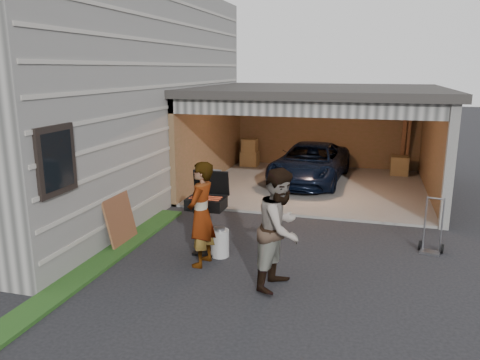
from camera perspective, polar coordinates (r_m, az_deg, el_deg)
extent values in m
plane|color=black|center=(8.05, -2.09, -11.55)|extent=(80.00, 80.00, 0.00)
cube|color=#474744|center=(13.72, -21.60, 9.80)|extent=(7.00, 11.00, 5.50)
cube|color=#193814|center=(8.18, -19.88, -11.75)|extent=(0.50, 8.00, 0.06)
cube|color=#605E59|center=(13.94, 9.07, -0.72)|extent=(6.50, 6.00, 0.06)
cube|color=brown|center=(16.56, 10.46, 6.12)|extent=(6.50, 0.15, 2.70)
cube|color=brown|center=(13.70, 22.60, 3.80)|extent=(0.15, 6.00, 2.70)
cube|color=brown|center=(14.38, -3.44, 5.23)|extent=(0.15, 6.00, 2.70)
cube|color=#2D2B28|center=(13.54, 9.51, 10.72)|extent=(6.80, 6.30, 0.20)
cube|color=#474744|center=(10.67, 7.66, 8.59)|extent=(6.50, 0.16, 0.36)
cube|color=beige|center=(11.86, 8.53, 9.53)|extent=(6.00, 2.40, 0.06)
cube|color=#474744|center=(10.82, 24.18, 1.32)|extent=(0.20, 0.18, 2.70)
cube|color=brown|center=(16.45, 1.18, 2.62)|extent=(0.60, 0.50, 0.50)
cube|color=brown|center=(16.37, 1.19, 4.25)|extent=(0.50, 0.45, 0.45)
cube|color=brown|center=(15.87, 18.85, 1.67)|extent=(0.55, 0.50, 0.60)
cube|color=#59311E|center=(16.33, 19.61, 4.93)|extent=(0.24, 0.43, 2.20)
imported|color=black|center=(14.23, 8.55, 1.84)|extent=(2.22, 4.27, 1.15)
imported|color=silver|center=(8.18, -4.74, -4.18)|extent=(0.51, 0.72, 1.87)
imported|color=#4B341D|center=(7.36, 4.93, -5.94)|extent=(0.94, 1.09, 1.93)
cube|color=black|center=(8.98, -4.05, -8.66)|extent=(0.44, 0.44, 0.05)
cylinder|color=black|center=(8.83, -4.10, -5.99)|extent=(0.07, 0.07, 0.88)
cube|color=black|center=(8.67, -4.15, -2.86)|extent=(0.69, 0.48, 0.21)
cube|color=#59595B|center=(8.65, -4.16, -2.30)|extent=(0.63, 0.42, 0.02)
cube|color=black|center=(8.86, -3.52, -0.32)|extent=(0.69, 0.12, 0.48)
cylinder|color=#B6B5B2|center=(8.74, -2.47, -7.68)|extent=(0.36, 0.36, 0.51)
cube|color=#59311E|center=(9.54, -14.41, -4.69)|extent=(0.25, 0.91, 1.01)
cube|color=slate|center=(9.63, 22.12, -8.17)|extent=(0.39, 0.30, 0.04)
cylinder|color=black|center=(9.73, 21.09, -7.39)|extent=(0.08, 0.18, 0.18)
cylinder|color=black|center=(9.69, 23.43, -7.70)|extent=(0.08, 0.18, 0.18)
cylinder|color=slate|center=(9.58, 21.61, -4.86)|extent=(0.03, 0.03, 1.05)
cylinder|color=slate|center=(9.55, 23.39, -5.08)|extent=(0.03, 0.03, 1.05)
cylinder|color=slate|center=(9.43, 22.77, -2.09)|extent=(0.30, 0.10, 0.03)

